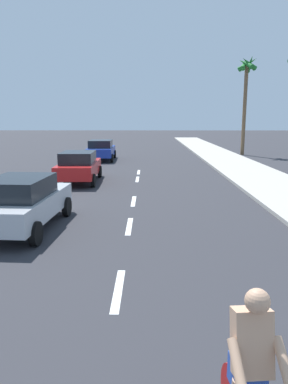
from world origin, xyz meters
The scene contains 11 objects.
ground_plane centered at (0.00, 20.00, 0.00)m, with size 160.00×160.00×0.00m, color #2D2D33.
sidewalk_strip centered at (6.63, 22.00, 0.07)m, with size 3.60×80.00×0.14m, color #B2ADA3.
lane_stripe_2 centered at (0.00, 9.36, 0.00)m, with size 0.16×1.80×0.01m, color white.
lane_stripe_3 centered at (0.00, 13.55, 0.00)m, with size 0.16×1.80×0.01m, color white.
lane_stripe_4 centered at (0.00, 16.93, 0.00)m, with size 0.16×1.80×0.01m, color white.
lane_stripe_5 centered at (0.00, 22.17, 0.00)m, with size 0.16×1.80×0.01m, color white.
lane_stripe_6 centered at (0.00, 24.78, 0.00)m, with size 0.16×1.80×0.01m, color white.
parked_car_silver centered at (-3.14, 13.26, 0.84)m, with size 2.17×4.36×1.57m.
parked_car_red centered at (-2.97, 21.28, 0.84)m, with size 2.06×4.32×1.57m.
parked_car_blue centered at (-3.09, 31.15, 0.84)m, with size 2.15×4.55×1.57m.
palm_tree_distant centered at (9.00, 35.43, 6.51)m, with size 1.80×1.74×8.48m.
Camera 1 is at (0.57, 2.91, 3.25)m, focal length 33.96 mm.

